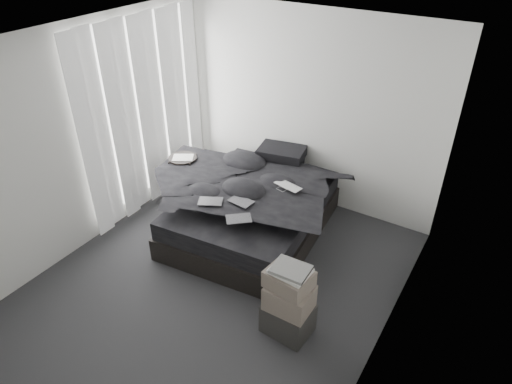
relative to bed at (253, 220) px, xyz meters
The scene contains 25 objects.
floor 1.05m from the bed, 80.17° to the right, with size 3.60×4.20×0.01m, color #2A2A2C.
ceiling 2.66m from the bed, 80.17° to the right, with size 3.60×4.20×0.01m, color white.
wall_back 1.59m from the bed, 80.71° to the left, with size 3.60×0.01×2.60m, color silver.
wall_front 3.33m from the bed, 86.76° to the right, with size 3.60×0.01×2.60m, color silver.
wall_left 2.24m from the bed, 147.86° to the right, with size 0.01×4.20×2.60m, color silver.
wall_right 2.51m from the bed, 27.29° to the right, with size 0.01×4.20×2.60m, color silver.
window_left 2.01m from the bed, behind, with size 0.02×2.00×2.30m, color white.
curtain_left 1.93m from the bed, behind, with size 0.06×2.12×2.48m, color white.
bed is the anchor object (origin of this frame).
mattress 0.26m from the bed, ahead, with size 1.57×2.10×0.23m, color black.
duvet 0.51m from the bed, 84.20° to the right, with size 1.59×1.85×0.25m, color black.
pillow_lower 0.95m from the bed, 99.37° to the left, with size 0.65×0.44×0.15m, color black.
pillow_upper 1.01m from the bed, 94.33° to the left, with size 0.61×0.42×0.14m, color black.
laptop 0.76m from the bed, 13.29° to the left, with size 0.35×0.22×0.03m, color silver.
comic_a 0.90m from the bed, 108.65° to the right, with size 0.27×0.18×0.01m, color black.
comic_b 0.77m from the bed, 77.08° to the right, with size 0.27×0.18×0.01m, color black.
comic_c 1.00m from the bed, 69.78° to the right, with size 0.27×0.18×0.01m, color black.
side_stand 1.17m from the bed, behind, with size 0.38×0.38×0.70m, color black.
papers 1.27m from the bed, behind, with size 0.27×0.20×0.01m, color white.
floor_books 0.94m from the bed, behind, with size 0.16×0.22×0.16m, color black.
box_lower 1.69m from the bed, 46.30° to the right, with size 0.45×0.35×0.33m, color black.
box_mid 1.73m from the bed, 46.32° to the right, with size 0.42×0.33×0.25m, color #655A4F.
box_upper 1.77m from the bed, 46.52° to the right, with size 0.40×0.32×0.18m, color #655A4F.
art_book_white 1.81m from the bed, 46.30° to the right, with size 0.34×0.27×0.03m, color silver.
art_book_snake 1.83m from the bed, 46.32° to the right, with size 0.33×0.26×0.03m, color silver.
Camera 1 is at (2.36, -2.99, 3.60)m, focal length 32.00 mm.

